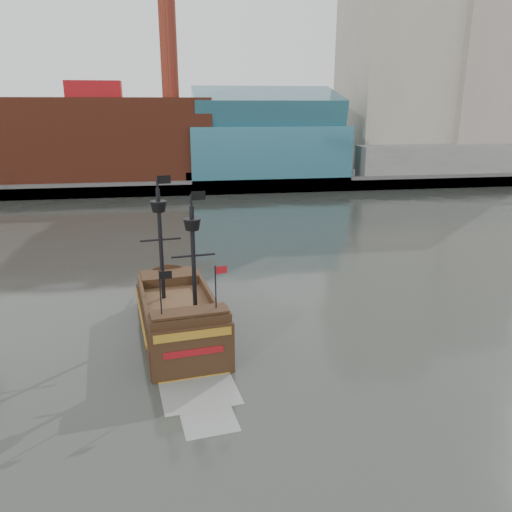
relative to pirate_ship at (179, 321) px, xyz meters
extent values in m
plane|color=#272A25|center=(8.27, -4.94, -1.10)|extent=(400.00, 400.00, 0.00)
cube|color=slate|center=(8.27, 87.06, -0.10)|extent=(220.00, 60.00, 2.00)
cube|color=#4C4C49|center=(8.27, 57.56, 0.20)|extent=(220.00, 1.00, 2.60)
cube|color=maroon|center=(-13.73, 67.06, 8.40)|extent=(42.00, 18.00, 15.00)
cube|color=#2A6272|center=(18.27, 65.06, 5.90)|extent=(30.00, 16.00, 10.00)
cube|color=#A79E8A|center=(48.27, 75.06, 23.90)|extent=(20.00, 22.00, 46.00)
cube|color=gray|center=(66.27, 71.06, 19.90)|extent=(18.00, 18.00, 38.00)
cube|color=#A79E8A|center=(58.27, 92.06, 26.90)|extent=(24.00, 20.00, 52.00)
cube|color=slate|center=(56.27, 61.06, 3.90)|extent=(40.00, 6.00, 6.00)
cylinder|color=maroon|center=(0.27, 69.06, 26.90)|extent=(3.20, 3.20, 22.00)
cube|color=#2A6272|center=(18.27, 65.06, 13.90)|extent=(28.00, 14.94, 8.78)
cube|color=black|center=(-0.04, 0.29, -0.47)|extent=(6.69, 12.98, 2.69)
cube|color=#453019|center=(-0.04, 0.29, 1.03)|extent=(6.02, 11.68, 0.31)
cube|color=black|center=(-0.66, 5.22, 1.39)|extent=(4.68, 3.02, 1.04)
cube|color=black|center=(0.64, -5.06, 1.80)|extent=(5.09, 2.26, 1.86)
cube|color=black|center=(0.75, -6.00, 0.15)|extent=(5.07, 0.89, 4.14)
cube|color=#9C701E|center=(0.77, -6.15, 1.80)|extent=(4.64, 0.66, 0.52)
cube|color=maroon|center=(0.77, -6.15, 0.66)|extent=(3.61, 0.53, 0.41)
cylinder|color=black|center=(-1.05, 1.72, 5.22)|extent=(0.32, 0.32, 8.08)
cylinder|color=black|center=(1.12, -1.45, 4.91)|extent=(0.32, 0.32, 7.46)
cone|color=black|center=(-1.05, 1.72, 8.02)|extent=(1.27, 1.27, 0.73)
cone|color=black|center=(1.12, -1.45, 7.40)|extent=(1.27, 1.27, 0.73)
cube|color=black|center=(-0.59, 1.78, 9.88)|extent=(0.93, 0.15, 0.57)
cube|color=black|center=(1.58, -1.39, 9.26)|extent=(0.93, 0.15, 0.57)
cube|color=gray|center=(0.97, -7.73, -1.09)|extent=(4.83, 4.25, 0.02)
camera|label=1|loc=(0.10, -33.18, 14.92)|focal=35.00mm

